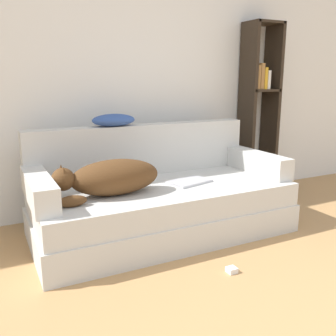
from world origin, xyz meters
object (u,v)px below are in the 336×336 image
Objects in this scene: power_adapter at (232,270)px; laptop at (189,182)px; couch at (162,209)px; throw_pillow at (114,120)px; dog at (111,178)px; bookshelf at (259,101)px.

laptop is at bearing 82.12° from power_adapter.
couch is at bearing 98.36° from power_adapter.
power_adapter is (0.35, -1.15, -0.84)m from throw_pillow.
throw_pillow reaches higher than dog.
power_adapter is at bearing -111.86° from laptop.
throw_pillow is (-0.24, 0.39, 0.67)m from couch.
power_adapter is at bearing -133.66° from bookshelf.
dog reaches higher than laptop.
bookshelf is at bearing 19.49° from dog.
couch is at bearing 153.32° from laptop.
laptop reaches higher than power_adapter.
power_adapter is (-1.26, -1.32, -0.94)m from bookshelf.
power_adapter is (0.54, -0.68, -0.50)m from dog.
bookshelf is (1.61, 0.17, 0.10)m from throw_pillow.
dog is 2.07× the size of laptop.
throw_pillow is at bearing -173.96° from bookshelf.
couch is 1.67m from bookshelf.
couch is 0.79m from power_adapter.
dog is 0.61m from throw_pillow.
bookshelf is at bearing 22.25° from couch.
power_adapter is at bearing -81.64° from couch.
bookshelf is (1.80, 0.64, 0.44)m from dog.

